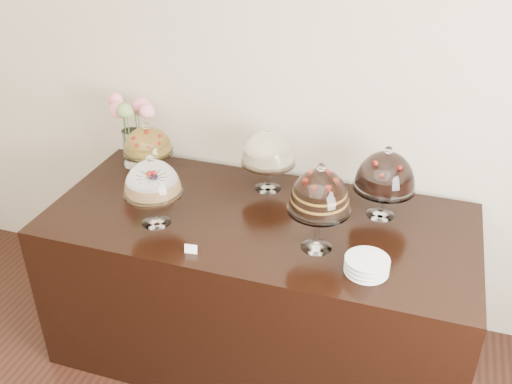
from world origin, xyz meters
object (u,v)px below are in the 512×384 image
(cake_stand_dark_choco, at_px, (386,174))
(cake_stand_fruit_tart, at_px, (148,143))
(cake_stand_cheesecake, at_px, (268,150))
(flower_vase, at_px, (131,124))
(plate_stack, at_px, (367,266))
(display_counter, at_px, (259,286))
(cake_stand_sugar_sponge, at_px, (152,181))
(cake_stand_choco_layer, at_px, (320,194))

(cake_stand_dark_choco, distance_m, cake_stand_fruit_tart, 1.35)
(cake_stand_cheesecake, xyz_separation_m, cake_stand_dark_choco, (0.64, -0.09, 0.01))
(flower_vase, xyz_separation_m, plate_stack, (1.49, -0.63, -0.23))
(display_counter, bearing_deg, cake_stand_sugar_sponge, -157.15)
(plate_stack, bearing_deg, flower_vase, 157.00)
(cake_stand_dark_choco, relative_size, cake_stand_fruit_tart, 1.22)
(cake_stand_cheesecake, bearing_deg, cake_stand_sugar_sponge, -130.50)
(cake_stand_choco_layer, bearing_deg, cake_stand_sugar_sponge, -177.21)
(cake_stand_cheesecake, relative_size, cake_stand_fruit_tart, 1.17)
(cake_stand_sugar_sponge, relative_size, plate_stack, 1.98)
(display_counter, xyz_separation_m, plate_stack, (0.59, -0.28, 0.49))
(cake_stand_cheesecake, bearing_deg, cake_stand_fruit_tart, -176.72)
(flower_vase, height_order, plate_stack, flower_vase)
(cake_stand_fruit_tart, xyz_separation_m, plate_stack, (1.35, -0.55, -0.16))
(cake_stand_sugar_sponge, height_order, flower_vase, flower_vase)
(cake_stand_choco_layer, bearing_deg, cake_stand_dark_choco, 56.62)
(cake_stand_fruit_tart, distance_m, plate_stack, 1.47)
(cake_stand_choco_layer, xyz_separation_m, plate_stack, (0.25, -0.12, -0.26))
(cake_stand_sugar_sponge, bearing_deg, cake_stand_cheesecake, 49.50)
(cake_stand_cheesecake, height_order, cake_stand_fruit_tart, cake_stand_cheesecake)
(cake_stand_dark_choco, height_order, plate_stack, cake_stand_dark_choco)
(cake_stand_sugar_sponge, height_order, cake_stand_dark_choco, cake_stand_dark_choco)
(cake_stand_cheesecake, height_order, flower_vase, flower_vase)
(display_counter, xyz_separation_m, cake_stand_cheesecake, (-0.05, 0.31, 0.69))
(cake_stand_cheesecake, xyz_separation_m, plate_stack, (0.64, -0.59, -0.20))
(display_counter, distance_m, cake_stand_cheesecake, 0.75)
(display_counter, bearing_deg, cake_stand_cheesecake, 98.43)
(cake_stand_choco_layer, bearing_deg, cake_stand_fruit_tart, 158.47)
(plate_stack, bearing_deg, cake_stand_sugar_sponge, 175.77)
(cake_stand_dark_choco, xyz_separation_m, plate_stack, (0.00, -0.50, -0.21))
(cake_stand_sugar_sponge, bearing_deg, flower_vase, 126.88)
(cake_stand_fruit_tart, height_order, plate_stack, cake_stand_fruit_tart)
(cake_stand_choco_layer, distance_m, plate_stack, 0.38)
(display_counter, distance_m, flower_vase, 1.20)
(cake_stand_sugar_sponge, bearing_deg, cake_stand_fruit_tart, 119.96)
(display_counter, xyz_separation_m, cake_stand_sugar_sponge, (-0.48, -0.20, 0.69))
(display_counter, relative_size, cake_stand_dark_choco, 5.61)
(cake_stand_choco_layer, height_order, plate_stack, cake_stand_choco_layer)
(cake_stand_cheesecake, bearing_deg, flower_vase, 177.23)
(cake_stand_sugar_sponge, xyz_separation_m, plate_stack, (1.08, -0.08, -0.20))
(cake_stand_sugar_sponge, relative_size, cake_stand_dark_choco, 0.97)
(display_counter, relative_size, plate_stack, 11.39)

